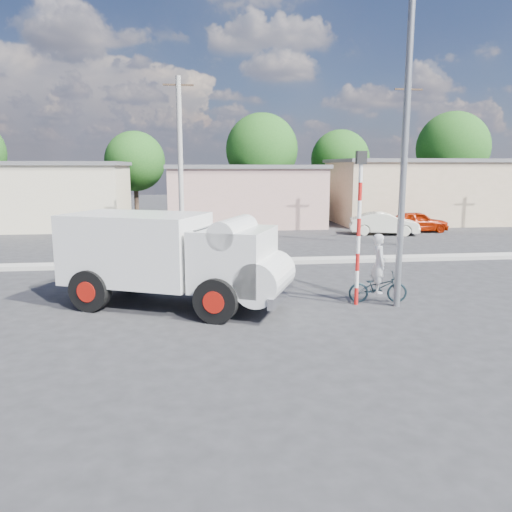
{
  "coord_description": "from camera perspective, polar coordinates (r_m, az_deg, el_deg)",
  "views": [
    {
      "loc": [
        -1.37,
        -11.99,
        3.94
      ],
      "look_at": [
        0.41,
        2.55,
        1.3
      ],
      "focal_mm": 35.0,
      "sensor_mm": 36.0,
      "label": 1
    }
  ],
  "objects": [
    {
      "name": "utility_poles",
      "position": [
        24.43,
        3.97,
        10.49
      ],
      "size": [
        35.4,
        0.24,
        8.0
      ],
      "color": "#99968E",
      "rests_on": "ground"
    },
    {
      "name": "traffic_pole",
      "position": [
        14.31,
        11.71,
        4.61
      ],
      "size": [
        0.28,
        0.18,
        4.36
      ],
      "color": "red",
      "rests_on": "ground"
    },
    {
      "name": "car_cream",
      "position": [
        30.12,
        14.41,
        3.62
      ],
      "size": [
        4.16,
        2.29,
        1.3
      ],
      "primitive_type": "imported",
      "rotation": [
        0.0,
        0.0,
        1.33
      ],
      "color": "white",
      "rests_on": "ground"
    },
    {
      "name": "ground_plane",
      "position": [
        12.7,
        -0.45,
        -7.86
      ],
      "size": [
        120.0,
        120.0,
        0.0
      ],
      "primitive_type": "plane",
      "color": "#252427",
      "rests_on": "ground"
    },
    {
      "name": "cyclist",
      "position": [
        14.95,
        13.81,
        -1.95
      ],
      "size": [
        0.48,
        0.68,
        1.73
      ],
      "primitive_type": "imported",
      "rotation": [
        0.0,
        0.0,
        1.45
      ],
      "color": "white",
      "rests_on": "ground"
    },
    {
      "name": "building_row",
      "position": [
        34.13,
        -2.86,
        7.16
      ],
      "size": [
        37.8,
        7.3,
        4.44
      ],
      "color": "beige",
      "rests_on": "ground"
    },
    {
      "name": "bicycle",
      "position": [
        15.04,
        13.75,
        -3.5
      ],
      "size": [
        1.77,
        0.79,
        0.9
      ],
      "primitive_type": "imported",
      "rotation": [
        0.0,
        0.0,
        1.45
      ],
      "color": "black",
      "rests_on": "ground"
    },
    {
      "name": "streetlight",
      "position": [
        14.33,
        16.12,
        13.91
      ],
      "size": [
        2.34,
        0.22,
        9.0
      ],
      "color": "slate",
      "rests_on": "ground"
    },
    {
      "name": "median",
      "position": [
        20.41,
        -3.02,
        -0.71
      ],
      "size": [
        40.0,
        0.8,
        0.16
      ],
      "primitive_type": "cube",
      "color": "#99968E",
      "rests_on": "ground"
    },
    {
      "name": "car_red",
      "position": [
        31.88,
        17.9,
        3.76
      ],
      "size": [
        3.74,
        1.53,
        1.27
      ],
      "primitive_type": "imported",
      "rotation": [
        0.0,
        0.0,
        1.58
      ],
      "color": "#941801",
      "rests_on": "ground"
    },
    {
      "name": "truck",
      "position": [
        14.17,
        -9.21,
        -0.04
      ],
      "size": [
        6.71,
        4.61,
        2.62
      ],
      "rotation": [
        0.0,
        0.0,
        -0.41
      ],
      "color": "black",
      "rests_on": "ground"
    },
    {
      "name": "tree_row",
      "position": [
        40.78,
        0.24,
        11.69
      ],
      "size": [
        43.62,
        7.43,
        8.42
      ],
      "color": "#38281E",
      "rests_on": "ground"
    }
  ]
}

